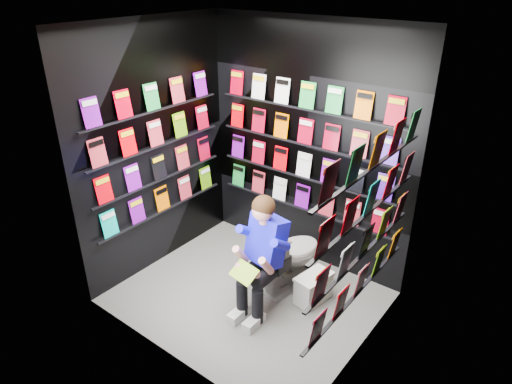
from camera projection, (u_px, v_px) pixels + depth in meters
The scene contains 14 objects.
floor at pixel (248, 297), 4.61m from camera, with size 2.40×2.40×0.00m, color slate.
ceiling at pixel (245, 24), 3.45m from camera, with size 2.40×2.40×0.00m, color white.
wall_back at pixel (306, 148), 4.74m from camera, with size 2.40×0.04×2.60m, color black.
wall_front at pixel (161, 225), 3.32m from camera, with size 2.40×0.04×2.60m, color black.
wall_left at pixel (155, 150), 4.68m from camera, with size 0.04×2.00×2.60m, color black.
wall_right at pixel (373, 221), 3.37m from camera, with size 0.04×2.00×2.60m, color black.
comics_back at pixel (305, 148), 4.72m from camera, with size 2.10×0.06×1.37m, color #BB0019, non-canonical shape.
comics_left at pixel (157, 150), 4.67m from camera, with size 0.06×1.70×1.37m, color #BB0019, non-canonical shape.
comics_right at pixel (369, 219), 3.39m from camera, with size 0.06×1.70×1.37m, color #BB0019, non-canonical shape.
toilet at pixel (289, 255), 4.62m from camera, with size 0.42×0.75×0.73m, color white.
longbox at pixel (313, 289), 4.50m from camera, with size 0.20×0.37×0.27m, color white.
longbox_lid at pixel (314, 277), 4.43m from camera, with size 0.22×0.38×0.03m, color white.
reader at pixel (268, 240), 4.18m from camera, with size 0.47×0.69×1.28m, color #1F1BCC, non-canonical shape.
held_comic at pixel (244, 272), 4.00m from camera, with size 0.26×0.01×0.18m, color green.
Camera 1 is at (2.30, -2.85, 2.99)m, focal length 32.00 mm.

